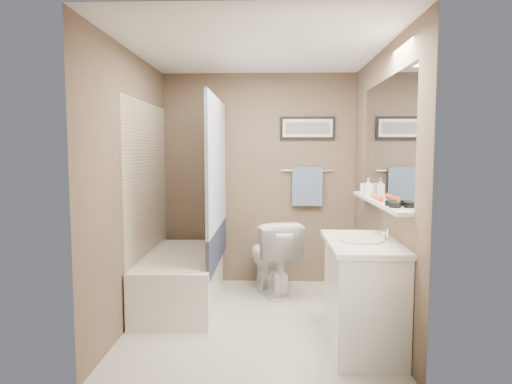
{
  "coord_description": "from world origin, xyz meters",
  "views": [
    {
      "loc": [
        0.13,
        -3.99,
        1.53
      ],
      "look_at": [
        0.0,
        0.15,
        1.15
      ],
      "focal_mm": 32.0,
      "sensor_mm": 36.0,
      "label": 1
    }
  ],
  "objects_px": {
    "hair_brush_front": "(380,198)",
    "glass_jar": "(364,188)",
    "hair_brush_back": "(377,197)",
    "vanity": "(363,297)",
    "candle_bowl_far": "(391,203)",
    "soap_bottle": "(368,187)",
    "bathtub": "(182,279)",
    "candle_bowl_near": "(395,205)",
    "toilet": "(272,256)"
  },
  "relations": [
    {
      "from": "hair_brush_front",
      "to": "glass_jar",
      "type": "height_order",
      "value": "glass_jar"
    },
    {
      "from": "hair_brush_back",
      "to": "vanity",
      "type": "bearing_deg",
      "value": -113.71
    },
    {
      "from": "candle_bowl_far",
      "to": "vanity",
      "type": "bearing_deg",
      "value": 167.86
    },
    {
      "from": "glass_jar",
      "to": "soap_bottle",
      "type": "xyz_separation_m",
      "value": [
        0.0,
        -0.17,
        0.03
      ]
    },
    {
      "from": "bathtub",
      "to": "glass_jar",
      "type": "bearing_deg",
      "value": -1.97
    },
    {
      "from": "candle_bowl_near",
      "to": "soap_bottle",
      "type": "distance_m",
      "value": 0.91
    },
    {
      "from": "hair_brush_front",
      "to": "bathtub",
      "type": "bearing_deg",
      "value": 159.91
    },
    {
      "from": "bathtub",
      "to": "hair_brush_front",
      "type": "distance_m",
      "value": 2.1
    },
    {
      "from": "hair_brush_back",
      "to": "soap_bottle",
      "type": "distance_m",
      "value": 0.35
    },
    {
      "from": "soap_bottle",
      "to": "toilet",
      "type": "bearing_deg",
      "value": 146.43
    },
    {
      "from": "hair_brush_front",
      "to": "hair_brush_back",
      "type": "xyz_separation_m",
      "value": [
        0.0,
        0.12,
        0.0
      ]
    },
    {
      "from": "candle_bowl_near",
      "to": "vanity",
      "type": "bearing_deg",
      "value": 141.89
    },
    {
      "from": "vanity",
      "to": "glass_jar",
      "type": "relative_size",
      "value": 9.0
    },
    {
      "from": "toilet",
      "to": "bathtub",
      "type": "bearing_deg",
      "value": 5.63
    },
    {
      "from": "hair_brush_back",
      "to": "glass_jar",
      "type": "bearing_deg",
      "value": 90.0
    },
    {
      "from": "vanity",
      "to": "candle_bowl_far",
      "type": "xyz_separation_m",
      "value": [
        0.19,
        -0.04,
        0.73
      ]
    },
    {
      "from": "hair_brush_back",
      "to": "glass_jar",
      "type": "distance_m",
      "value": 0.51
    },
    {
      "from": "candle_bowl_near",
      "to": "glass_jar",
      "type": "relative_size",
      "value": 0.9
    },
    {
      "from": "vanity",
      "to": "soap_bottle",
      "type": "relative_size",
      "value": 5.64
    },
    {
      "from": "hair_brush_front",
      "to": "soap_bottle",
      "type": "xyz_separation_m",
      "value": [
        0.0,
        0.46,
        0.06
      ]
    },
    {
      "from": "hair_brush_back",
      "to": "glass_jar",
      "type": "height_order",
      "value": "glass_jar"
    },
    {
      "from": "candle_bowl_near",
      "to": "bathtub",
      "type": "bearing_deg",
      "value": 148.34
    },
    {
      "from": "vanity",
      "to": "candle_bowl_far",
      "type": "bearing_deg",
      "value": -11.29
    },
    {
      "from": "candle_bowl_far",
      "to": "hair_brush_front",
      "type": "xyz_separation_m",
      "value": [
        0.0,
        0.34,
        0.0
      ]
    },
    {
      "from": "glass_jar",
      "to": "hair_brush_back",
      "type": "bearing_deg",
      "value": -90.0
    },
    {
      "from": "bathtub",
      "to": "hair_brush_front",
      "type": "xyz_separation_m",
      "value": [
        1.79,
        -0.65,
        0.89
      ]
    },
    {
      "from": "candle_bowl_near",
      "to": "hair_brush_front",
      "type": "xyz_separation_m",
      "value": [
        0.0,
        0.45,
        0.0
      ]
    },
    {
      "from": "hair_brush_back",
      "to": "hair_brush_front",
      "type": "bearing_deg",
      "value": -90.0
    },
    {
      "from": "soap_bottle",
      "to": "candle_bowl_far",
      "type": "bearing_deg",
      "value": -90.0
    },
    {
      "from": "hair_brush_back",
      "to": "glass_jar",
      "type": "xyz_separation_m",
      "value": [
        0.0,
        0.51,
        0.03
      ]
    },
    {
      "from": "toilet",
      "to": "vanity",
      "type": "relative_size",
      "value": 0.88
    },
    {
      "from": "hair_brush_front",
      "to": "glass_jar",
      "type": "bearing_deg",
      "value": 90.0
    },
    {
      "from": "candle_bowl_near",
      "to": "soap_bottle",
      "type": "xyz_separation_m",
      "value": [
        0.0,
        0.91,
        0.06
      ]
    },
    {
      "from": "hair_brush_back",
      "to": "glass_jar",
      "type": "relative_size",
      "value": 2.2
    },
    {
      "from": "candle_bowl_near",
      "to": "hair_brush_front",
      "type": "relative_size",
      "value": 0.41
    },
    {
      "from": "candle_bowl_far",
      "to": "soap_bottle",
      "type": "xyz_separation_m",
      "value": [
        0.0,
        0.8,
        0.06
      ]
    },
    {
      "from": "candle_bowl_far",
      "to": "glass_jar",
      "type": "bearing_deg",
      "value": 90.0
    },
    {
      "from": "vanity",
      "to": "glass_jar",
      "type": "distance_m",
      "value": 1.22
    },
    {
      "from": "soap_bottle",
      "to": "bathtub",
      "type": "bearing_deg",
      "value": 173.91
    },
    {
      "from": "glass_jar",
      "to": "candle_bowl_near",
      "type": "bearing_deg",
      "value": -90.0
    },
    {
      "from": "vanity",
      "to": "hair_brush_front",
      "type": "relative_size",
      "value": 4.09
    },
    {
      "from": "candle_bowl_near",
      "to": "hair_brush_front",
      "type": "height_order",
      "value": "hair_brush_front"
    },
    {
      "from": "bathtub",
      "to": "glass_jar",
      "type": "distance_m",
      "value": 2.01
    },
    {
      "from": "bathtub",
      "to": "vanity",
      "type": "height_order",
      "value": "vanity"
    },
    {
      "from": "candle_bowl_near",
      "to": "glass_jar",
      "type": "bearing_deg",
      "value": 90.0
    },
    {
      "from": "glass_jar",
      "to": "candle_bowl_far",
      "type": "bearing_deg",
      "value": -90.0
    },
    {
      "from": "toilet",
      "to": "soap_bottle",
      "type": "height_order",
      "value": "soap_bottle"
    },
    {
      "from": "bathtub",
      "to": "hair_brush_front",
      "type": "bearing_deg",
      "value": -21.37
    },
    {
      "from": "soap_bottle",
      "to": "hair_brush_front",
      "type": "bearing_deg",
      "value": -90.0
    },
    {
      "from": "toilet",
      "to": "vanity",
      "type": "bearing_deg",
      "value": 99.1
    }
  ]
}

